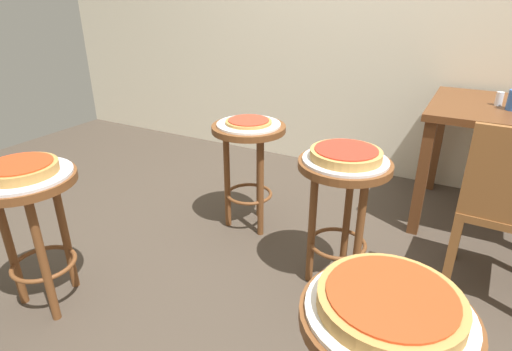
% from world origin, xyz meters
% --- Properties ---
extents(ground_plane, '(6.00, 6.00, 0.00)m').
position_xyz_m(ground_plane, '(0.00, 0.00, 0.00)').
color(ground_plane, '#42382D').
extents(serving_plate_foreground, '(0.39, 0.39, 0.01)m').
position_xyz_m(serving_plate_foreground, '(0.66, -0.71, 0.64)').
color(serving_plate_foreground, white).
rests_on(serving_plate_foreground, stool_foreground).
extents(pizza_foreground, '(0.34, 0.34, 0.05)m').
position_xyz_m(pizza_foreground, '(0.66, -0.71, 0.67)').
color(pizza_foreground, '#B78442').
rests_on(pizza_foreground, serving_plate_foreground).
extents(stool_middle, '(0.42, 0.42, 0.64)m').
position_xyz_m(stool_middle, '(-0.82, -0.63, 0.48)').
color(stool_middle, brown).
rests_on(stool_middle, ground_plane).
extents(serving_plate_middle, '(0.39, 0.39, 0.01)m').
position_xyz_m(serving_plate_middle, '(-0.82, -0.63, 0.64)').
color(serving_plate_middle, silver).
rests_on(serving_plate_middle, stool_middle).
extents(pizza_middle, '(0.29, 0.29, 0.05)m').
position_xyz_m(pizza_middle, '(-0.82, -0.63, 0.67)').
color(pizza_middle, '#B78442').
rests_on(pizza_middle, serving_plate_middle).
extents(stool_leftside, '(0.42, 0.42, 0.64)m').
position_xyz_m(stool_leftside, '(0.28, 0.16, 0.48)').
color(stool_leftside, brown).
rests_on(stool_leftside, ground_plane).
extents(serving_plate_leftside, '(0.38, 0.38, 0.01)m').
position_xyz_m(serving_plate_leftside, '(0.28, 0.16, 0.64)').
color(serving_plate_leftside, silver).
rests_on(serving_plate_leftside, stool_leftside).
extents(pizza_leftside, '(0.31, 0.31, 0.05)m').
position_xyz_m(pizza_leftside, '(0.28, 0.16, 0.67)').
color(pizza_leftside, tan).
rests_on(pizza_leftside, serving_plate_leftside).
extents(stool_rear, '(0.42, 0.42, 0.64)m').
position_xyz_m(stool_rear, '(-0.36, 0.42, 0.48)').
color(stool_rear, brown).
rests_on(stool_rear, ground_plane).
extents(serving_plate_rear, '(0.36, 0.36, 0.01)m').
position_xyz_m(serving_plate_rear, '(-0.36, 0.42, 0.64)').
color(serving_plate_rear, silver).
rests_on(serving_plate_rear, stool_rear).
extents(pizza_rear, '(0.26, 0.26, 0.02)m').
position_xyz_m(pizza_rear, '(-0.36, 0.42, 0.66)').
color(pizza_rear, '#B78442').
rests_on(pizza_rear, serving_plate_rear).
extents(dining_table, '(0.84, 0.79, 0.73)m').
position_xyz_m(dining_table, '(0.92, 1.15, 0.61)').
color(dining_table, '#5B3319').
rests_on(dining_table, ground_plane).
extents(condiment_shaker, '(0.04, 0.04, 0.08)m').
position_xyz_m(condiment_shaker, '(0.84, 1.15, 0.77)').
color(condiment_shaker, white).
rests_on(condiment_shaker, dining_table).
extents(wooden_chair, '(0.41, 0.41, 0.85)m').
position_xyz_m(wooden_chair, '(0.95, 0.39, 0.47)').
color(wooden_chair, brown).
rests_on(wooden_chair, ground_plane).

